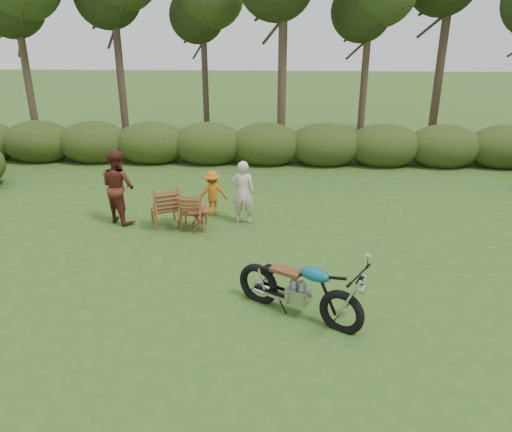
{
  "coord_description": "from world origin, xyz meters",
  "views": [
    {
      "loc": [
        0.43,
        -7.78,
        4.77
      ],
      "look_at": [
        -0.02,
        1.79,
        0.9
      ],
      "focal_mm": 35.0,
      "sensor_mm": 36.0,
      "label": 1
    }
  ],
  "objects_px": {
    "adult_b": "(122,221)",
    "child": "(213,214)",
    "adult_a": "(243,222)",
    "motorcycle": "(297,314)",
    "lawn_chair_right": "(194,227)",
    "cup": "(196,207)",
    "side_table": "(198,220)",
    "lawn_chair_left": "(166,225)"
  },
  "relations": [
    {
      "from": "adult_b",
      "to": "side_table",
      "type": "bearing_deg",
      "value": -157.99
    },
    {
      "from": "motorcycle",
      "to": "lawn_chair_right",
      "type": "xyz_separation_m",
      "value": [
        -2.38,
        3.67,
        0.0
      ]
    },
    {
      "from": "lawn_chair_left",
      "to": "motorcycle",
      "type": "bearing_deg",
      "value": 105.12
    },
    {
      "from": "adult_b",
      "to": "child",
      "type": "bearing_deg",
      "value": -130.23
    },
    {
      "from": "cup",
      "to": "adult_a",
      "type": "relative_size",
      "value": 0.08
    },
    {
      "from": "cup",
      "to": "side_table",
      "type": "bearing_deg",
      "value": 8.77
    },
    {
      "from": "lawn_chair_left",
      "to": "adult_b",
      "type": "relative_size",
      "value": 0.55
    },
    {
      "from": "motorcycle",
      "to": "child",
      "type": "distance_m",
      "value": 4.95
    },
    {
      "from": "lawn_chair_right",
      "to": "lawn_chair_left",
      "type": "relative_size",
      "value": 0.93
    },
    {
      "from": "side_table",
      "to": "cup",
      "type": "bearing_deg",
      "value": -171.23
    },
    {
      "from": "lawn_chair_right",
      "to": "child",
      "type": "height_order",
      "value": "child"
    },
    {
      "from": "motorcycle",
      "to": "side_table",
      "type": "relative_size",
      "value": 4.17
    },
    {
      "from": "lawn_chair_right",
      "to": "side_table",
      "type": "xyz_separation_m",
      "value": [
        0.14,
        -0.19,
        0.27
      ]
    },
    {
      "from": "cup",
      "to": "lawn_chair_left",
      "type": "bearing_deg",
      "value": 159.98
    },
    {
      "from": "lawn_chair_right",
      "to": "child",
      "type": "xyz_separation_m",
      "value": [
        0.36,
        0.85,
        0.0
      ]
    },
    {
      "from": "lawn_chair_left",
      "to": "lawn_chair_right",
      "type": "bearing_deg",
      "value": 147.61
    },
    {
      "from": "motorcycle",
      "to": "adult_b",
      "type": "height_order",
      "value": "adult_b"
    },
    {
      "from": "adult_a",
      "to": "motorcycle",
      "type": "bearing_deg",
      "value": 108.88
    },
    {
      "from": "lawn_chair_right",
      "to": "cup",
      "type": "relative_size",
      "value": 7.83
    },
    {
      "from": "motorcycle",
      "to": "cup",
      "type": "bearing_deg",
      "value": 154.8
    },
    {
      "from": "side_table",
      "to": "adult_b",
      "type": "xyz_separation_m",
      "value": [
        -2.0,
        0.5,
        -0.27
      ]
    },
    {
      "from": "motorcycle",
      "to": "adult_a",
      "type": "height_order",
      "value": "adult_a"
    },
    {
      "from": "motorcycle",
      "to": "cup",
      "type": "relative_size",
      "value": 19.01
    },
    {
      "from": "lawn_chair_right",
      "to": "adult_b",
      "type": "xyz_separation_m",
      "value": [
        -1.86,
        0.31,
        0.0
      ]
    },
    {
      "from": "lawn_chair_left",
      "to": "side_table",
      "type": "distance_m",
      "value": 0.93
    },
    {
      "from": "lawn_chair_left",
      "to": "side_table",
      "type": "relative_size",
      "value": 1.85
    },
    {
      "from": "adult_a",
      "to": "side_table",
      "type": "bearing_deg",
      "value": 30.86
    },
    {
      "from": "side_table",
      "to": "adult_b",
      "type": "bearing_deg",
      "value": 166.07
    },
    {
      "from": "adult_a",
      "to": "lawn_chair_right",
      "type": "bearing_deg",
      "value": 20.05
    },
    {
      "from": "adult_b",
      "to": "child",
      "type": "distance_m",
      "value": 2.28
    },
    {
      "from": "child",
      "to": "motorcycle",
      "type": "bearing_deg",
      "value": 98.81
    },
    {
      "from": "adult_b",
      "to": "child",
      "type": "relative_size",
      "value": 1.56
    },
    {
      "from": "side_table",
      "to": "cup",
      "type": "relative_size",
      "value": 4.56
    },
    {
      "from": "lawn_chair_right",
      "to": "side_table",
      "type": "height_order",
      "value": "side_table"
    },
    {
      "from": "lawn_chair_right",
      "to": "lawn_chair_left",
      "type": "height_order",
      "value": "lawn_chair_left"
    },
    {
      "from": "motorcycle",
      "to": "adult_b",
      "type": "relative_size",
      "value": 1.24
    },
    {
      "from": "motorcycle",
      "to": "adult_a",
      "type": "distance_m",
      "value": 4.22
    },
    {
      "from": "adult_a",
      "to": "lawn_chair_left",
      "type": "bearing_deg",
      "value": 10.5
    },
    {
      "from": "adult_a",
      "to": "adult_b",
      "type": "relative_size",
      "value": 0.86
    },
    {
      "from": "lawn_chair_left",
      "to": "cup",
      "type": "relative_size",
      "value": 8.45
    },
    {
      "from": "side_table",
      "to": "lawn_chair_right",
      "type": "bearing_deg",
      "value": 125.75
    },
    {
      "from": "adult_b",
      "to": "cup",
      "type": "bearing_deg",
      "value": -158.39
    }
  ]
}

